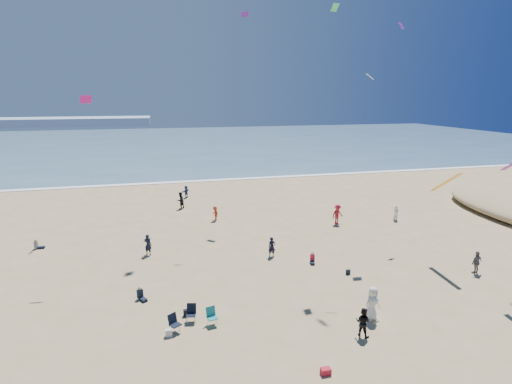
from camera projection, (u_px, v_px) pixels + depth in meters
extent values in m
cube|color=#476B84|center=(168.00, 143.00, 104.92)|extent=(220.00, 100.00, 0.06)
cube|color=white|center=(180.00, 182.00, 57.80)|extent=(220.00, 1.20, 0.08)
cube|color=#7A8EA8|center=(10.00, 122.00, 161.01)|extent=(110.00, 20.00, 3.20)
imported|color=black|center=(180.00, 200.00, 44.12)|extent=(1.15, 1.15, 1.88)
imported|color=#9E2616|center=(215.00, 213.00, 40.04)|extent=(0.81, 1.06, 1.45)
imported|color=black|center=(363.00, 322.00, 20.72)|extent=(0.96, 0.97, 1.58)
imported|color=white|center=(396.00, 213.00, 40.07)|extent=(0.65, 0.84, 1.54)
imported|color=slate|center=(477.00, 262.00, 28.04)|extent=(1.03, 0.60, 1.65)
imported|color=maroon|center=(337.00, 214.00, 38.92)|extent=(1.40, 1.04, 1.93)
imported|color=black|center=(272.00, 247.00, 30.98)|extent=(0.58, 0.39, 1.58)
imported|color=black|center=(148.00, 245.00, 31.33)|extent=(0.73, 0.67, 1.69)
imported|color=navy|center=(186.00, 192.00, 48.91)|extent=(1.25, 1.36, 1.51)
imported|color=silver|center=(372.00, 303.00, 22.25)|extent=(1.04, 0.79, 1.92)
cube|color=silver|center=(169.00, 333.00, 20.78)|extent=(0.35, 0.20, 0.40)
cube|color=black|center=(186.00, 313.00, 22.72)|extent=(0.30, 0.22, 0.38)
cube|color=red|center=(326.00, 371.00, 17.98)|extent=(0.45, 0.30, 0.30)
cube|color=black|center=(348.00, 272.00, 28.04)|extent=(0.28, 0.18, 0.34)
cube|color=#601B96|center=(245.00, 14.00, 39.74)|extent=(0.71, 0.70, 0.49)
cube|color=#35B566|center=(335.00, 7.00, 27.98)|extent=(0.52, 0.49, 0.47)
cube|color=#DA1A6C|center=(86.00, 99.00, 27.37)|extent=(0.76, 0.38, 0.53)
cube|color=white|center=(370.00, 76.00, 30.95)|extent=(0.80, 0.79, 0.45)
cube|color=#73238B|center=(401.00, 26.00, 35.41)|extent=(0.70, 0.63, 0.59)
cube|color=#FF9E1A|center=(445.00, 183.00, 29.10)|extent=(0.35, 2.64, 1.87)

